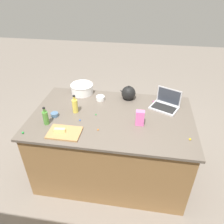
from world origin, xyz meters
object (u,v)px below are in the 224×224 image
object	(u,v)px
laptop	(166,104)
ramekin_small	(100,98)
bottle_oil	(75,106)
ramekin_medium	(55,115)
kettle	(128,93)
mixing_bowl_large	(82,88)
cutting_board	(64,133)
bottle_olive	(46,117)
butter_stick_left	(60,130)
candy_bag	(140,118)

from	to	relation	value
laptop	ramekin_small	distance (m)	0.81
bottle_oil	ramekin_medium	xyz separation A→B (m)	(0.21, 0.12, -0.07)
laptop	bottle_oil	size ratio (longest dim) A/B	1.70
bottle_oil	ramekin_small	bearing A→B (deg)	-126.17
laptop	kettle	distance (m)	0.48
laptop	ramekin_medium	world-z (taller)	laptop
mixing_bowl_large	ramekin_medium	size ratio (longest dim) A/B	3.49
ramekin_medium	mixing_bowl_large	bearing A→B (deg)	-105.62
laptop	cutting_board	size ratio (longest dim) A/B	1.13
mixing_bowl_large	bottle_olive	size ratio (longest dim) A/B	1.43
bottle_oil	butter_stick_left	bearing A→B (deg)	83.89
cutting_board	ramekin_medium	xyz separation A→B (m)	(0.21, -0.28, 0.01)
mixing_bowl_large	candy_bag	world-z (taller)	candy_bag
mixing_bowl_large	butter_stick_left	distance (m)	0.86
bottle_oil	ramekin_small	size ratio (longest dim) A/B	2.08
bottle_oil	candy_bag	bearing A→B (deg)	170.33
laptop	mixing_bowl_large	size ratio (longest dim) A/B	1.26
cutting_board	ramekin_small	world-z (taller)	ramekin_small
laptop	candy_bag	distance (m)	0.49
mixing_bowl_large	ramekin_medium	distance (m)	0.60
laptop	bottle_oil	distance (m)	1.07
cutting_board	mixing_bowl_large	bearing A→B (deg)	-86.64
ramekin_small	candy_bag	size ratio (longest dim) A/B	0.62
kettle	ramekin_small	xyz separation A→B (m)	(0.35, 0.09, -0.05)
cutting_board	candy_bag	xyz separation A→B (m)	(-0.75, -0.27, 0.08)
cutting_board	ramekin_small	size ratio (longest dim) A/B	3.15
bottle_olive	ramekin_small	xyz separation A→B (m)	(-0.47, -0.59, -0.06)
cutting_board	ramekin_small	distance (m)	0.75
cutting_board	bottle_oil	bearing A→B (deg)	-89.42
butter_stick_left	ramekin_small	world-z (taller)	butter_stick_left
cutting_board	ramekin_medium	world-z (taller)	ramekin_medium
ramekin_small	cutting_board	bearing A→B (deg)	72.34
laptop	candy_bag	world-z (taller)	laptop
bottle_oil	ramekin_medium	distance (m)	0.25
mixing_bowl_large	bottle_olive	xyz separation A→B (m)	(0.19, 0.73, 0.01)
bottle_olive	candy_bag	distance (m)	1.00
butter_stick_left	ramekin_medium	world-z (taller)	butter_stick_left
candy_bag	ramekin_medium	bearing A→B (deg)	-0.47
cutting_board	butter_stick_left	bearing A→B (deg)	0.00
bottle_olive	laptop	bearing A→B (deg)	-157.05
bottle_oil	ramekin_small	distance (m)	0.40
butter_stick_left	ramekin_medium	bearing A→B (deg)	-59.13
ramekin_medium	cutting_board	bearing A→B (deg)	127.44
mixing_bowl_large	bottle_olive	world-z (taller)	bottle_olive
mixing_bowl_large	kettle	xyz separation A→B (m)	(-0.62, 0.06, 0.01)
kettle	cutting_board	world-z (taller)	kettle
laptop	ramekin_medium	size ratio (longest dim) A/B	4.39
bottle_oil	butter_stick_left	world-z (taller)	bottle_oil
bottle_oil	kettle	xyz separation A→B (m)	(-0.58, -0.40, -0.01)
laptop	bottle_olive	xyz separation A→B (m)	(1.28, 0.54, 0.04)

